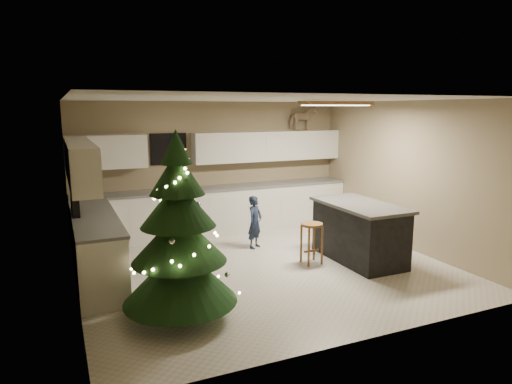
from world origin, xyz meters
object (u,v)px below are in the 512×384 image
island (359,232)px  rocking_horse (303,118)px  bar_stool (312,233)px  toddler (255,222)px  christmas_tree (179,243)px

island → rocking_horse: rocking_horse is taller
bar_stool → toddler: size_ratio=0.70×
bar_stool → rocking_horse: bearing=64.1°
christmas_tree → rocking_horse: rocking_horse is taller
toddler → rocking_horse: rocking_horse is taller
island → christmas_tree: bearing=-164.8°
bar_stool → rocking_horse: 3.23m
bar_stool → rocking_horse: rocking_horse is taller
island → bar_stool: (-0.79, 0.17, 0.02)m
bar_stool → christmas_tree: bearing=-156.7°
island → bar_stool: size_ratio=2.57×
toddler → rocking_horse: (1.68, 1.30, 1.79)m
island → rocking_horse: size_ratio=2.96×
toddler → rocking_horse: size_ratio=1.64×
rocking_horse → island: bearing=170.4°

